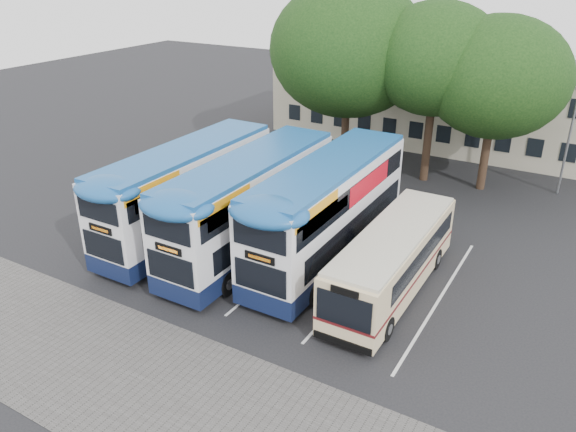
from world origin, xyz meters
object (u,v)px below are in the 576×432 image
(tree_mid, at_px, (436,59))
(bus_dd_right, at_px, (329,207))
(lamp_post, at_px, (575,110))
(tree_left, at_px, (349,49))
(tree_right, at_px, (497,77))
(bus_dd_mid, at_px, (251,202))
(bus_single, at_px, (393,257))
(bus_dd_left, at_px, (188,188))

(tree_mid, height_order, bus_dd_right, tree_mid)
(lamp_post, height_order, tree_mid, tree_mid)
(tree_left, bearing_deg, tree_right, 2.94)
(lamp_post, bearing_deg, tree_right, -159.83)
(tree_right, xyz_separation_m, bus_dd_mid, (-7.62, -13.84, -4.16))
(tree_mid, xyz_separation_m, bus_single, (2.92, -13.47, -5.91))
(bus_dd_left, distance_m, bus_dd_right, 7.25)
(lamp_post, bearing_deg, bus_dd_right, -120.65)
(tree_mid, bearing_deg, lamp_post, 13.36)
(lamp_post, relative_size, tree_left, 0.76)
(bus_single, bearing_deg, tree_right, 87.62)
(bus_dd_left, xyz_separation_m, bus_single, (10.73, 0.19, -0.94))
(tree_mid, height_order, tree_right, tree_mid)
(lamp_post, xyz_separation_m, bus_dd_mid, (-11.83, -15.38, -2.47))
(tree_right, distance_m, bus_dd_mid, 16.33)
(bus_single, bearing_deg, bus_dd_left, -178.97)
(bus_dd_mid, bearing_deg, lamp_post, 52.44)
(lamp_post, relative_size, tree_right, 0.88)
(tree_left, bearing_deg, bus_dd_left, -99.51)
(lamp_post, distance_m, tree_right, 4.79)
(bus_dd_right, bearing_deg, bus_dd_mid, -160.42)
(bus_dd_left, bearing_deg, bus_single, 1.03)
(tree_left, bearing_deg, bus_dd_right, -68.16)
(bus_dd_mid, bearing_deg, bus_single, 0.68)
(bus_dd_mid, relative_size, bus_single, 1.18)
(bus_dd_left, bearing_deg, bus_dd_mid, 1.71)
(bus_dd_left, bearing_deg, tree_right, 50.98)
(tree_right, distance_m, bus_single, 14.69)
(tree_mid, xyz_separation_m, bus_dd_right, (-0.68, -12.33, -4.89))
(tree_left, distance_m, bus_dd_right, 14.03)
(tree_left, relative_size, bus_dd_mid, 1.05)
(bus_dd_right, distance_m, bus_single, 3.92)
(tree_mid, height_order, bus_single, tree_mid)
(lamp_post, distance_m, tree_left, 13.66)
(lamp_post, bearing_deg, bus_dd_left, -135.04)
(lamp_post, distance_m, bus_dd_right, 16.64)
(bus_dd_right, relative_size, bus_single, 1.20)
(tree_mid, relative_size, tree_right, 1.06)
(lamp_post, xyz_separation_m, bus_dd_left, (-15.52, -15.49, -2.52))
(lamp_post, relative_size, bus_dd_left, 0.81)
(bus_single, bearing_deg, tree_left, 122.53)
(bus_dd_mid, bearing_deg, bus_dd_left, -178.29)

